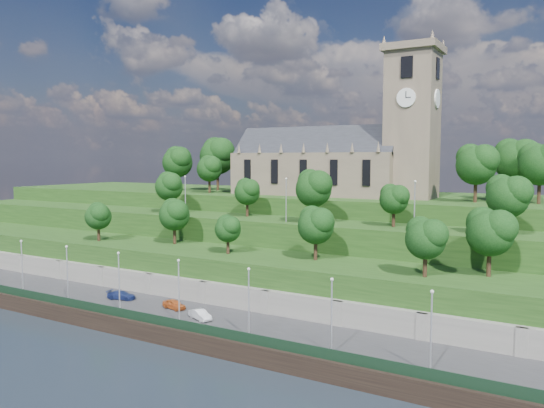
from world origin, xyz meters
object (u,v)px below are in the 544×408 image
Objects in this scene: car_middle at (200,315)px; car_right at (121,295)px; church at (341,155)px; car_left at (174,304)px.

car_middle is 0.89× the size of car_right.
church is 45.62m from car_middle.
church is 10.43× the size of car_middle.
car_middle is at bearing -92.13° from church.
car_middle is at bearing -97.00° from car_left.
car_left is 6.19m from car_middle.
car_left is 9.65m from car_right.
church reaches higher than car_middle.
car_middle is (-1.53, -41.01, -19.91)m from church.
church is 10.59× the size of car_left.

